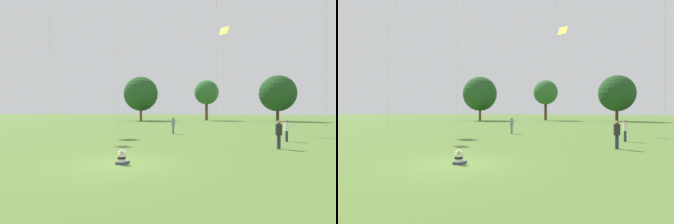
# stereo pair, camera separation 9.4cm
# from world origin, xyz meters

# --- Properties ---
(ground_plane) EXTENTS (300.00, 300.00, 0.00)m
(ground_plane) POSITION_xyz_m (0.00, 0.00, 0.00)
(ground_plane) COLOR #567A33
(seated_toddler) EXTENTS (0.40, 0.51, 0.60)m
(seated_toddler) POSITION_xyz_m (0.07, -0.01, 0.24)
(seated_toddler) COLOR #383D56
(seated_toddler) RESTS_ON ground
(person_standing_0) EXTENTS (0.44, 0.44, 1.64)m
(person_standing_0) POSITION_xyz_m (6.59, 6.66, 0.97)
(person_standing_0) COLOR #282D42
(person_standing_0) RESTS_ON ground
(person_standing_2) EXTENTS (0.35, 0.35, 1.60)m
(person_standing_2) POSITION_xyz_m (-2.09, 14.14, 0.95)
(person_standing_2) COLOR slate
(person_standing_2) RESTS_ON ground
(person_standing_3) EXTENTS (0.45, 0.45, 1.57)m
(person_standing_3) POSITION_xyz_m (7.45, 10.73, 0.94)
(person_standing_3) COLOR #282D42
(person_standing_3) RESTS_ON ground
(kite_3) EXTENTS (1.15, 0.89, 11.25)m
(kite_3) POSITION_xyz_m (2.17, 18.89, 10.48)
(kite_3) COLOR yellow
(kite_3) RESTS_ON ground
(distant_tree_0) EXTENTS (7.69, 7.69, 9.87)m
(distant_tree_0) POSITION_xyz_m (-19.01, 44.29, 6.02)
(distant_tree_0) COLOR brown
(distant_tree_0) RESTS_ON ground
(distant_tree_1) EXTENTS (5.57, 5.57, 9.24)m
(distant_tree_1) POSITION_xyz_m (-5.22, 50.22, 6.41)
(distant_tree_1) COLOR #473323
(distant_tree_1) RESTS_ON ground
(distant_tree_2) EXTENTS (7.54, 7.54, 9.64)m
(distant_tree_2) POSITION_xyz_m (9.86, 49.58, 5.85)
(distant_tree_2) COLOR #473323
(distant_tree_2) RESTS_ON ground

